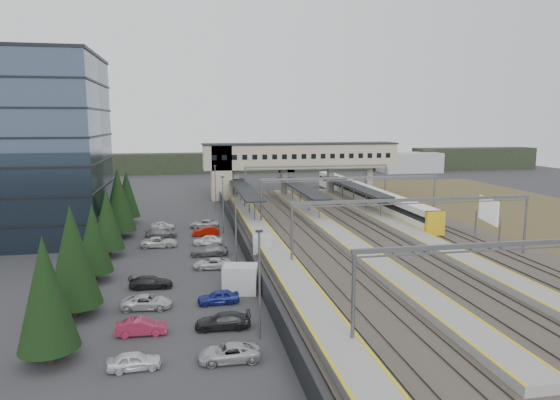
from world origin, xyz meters
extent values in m
plane|color=#2B2B2D|center=(0.00, 0.00, 0.00)|extent=(220.00, 220.00, 0.00)
cube|color=#38455A|center=(-36.00, 12.00, 12.00)|extent=(24.00, 18.00, 24.00)
cube|color=black|center=(-36.00, 12.00, 3.43)|extent=(24.30, 18.30, 0.25)
cube|color=black|center=(-36.00, 12.00, 6.86)|extent=(24.30, 18.30, 0.25)
cube|color=black|center=(-36.00, 12.00, 10.29)|extent=(24.30, 18.30, 0.25)
cube|color=black|center=(-36.00, 12.00, 13.71)|extent=(24.30, 18.30, 0.25)
cube|color=black|center=(-36.00, 12.00, 17.14)|extent=(24.30, 18.30, 0.25)
cube|color=black|center=(-36.00, 12.00, 20.57)|extent=(24.30, 18.30, 0.25)
cylinder|color=black|center=(-22.00, -26.00, 0.60)|extent=(0.44, 0.44, 1.20)
cone|color=black|center=(-22.00, -26.00, 4.75)|extent=(3.90, 3.90, 7.50)
cylinder|color=black|center=(-22.00, -18.00, 0.60)|extent=(0.44, 0.44, 1.20)
cone|color=black|center=(-22.00, -18.00, 5.10)|extent=(4.26, 4.26, 8.20)
cylinder|color=black|center=(-22.00, -9.00, 0.60)|extent=(0.44, 0.44, 1.20)
cone|color=black|center=(-22.00, -9.00, 4.40)|extent=(3.54, 3.54, 6.80)
cylinder|color=black|center=(-22.00, 0.00, 0.60)|extent=(0.44, 0.44, 1.20)
cone|color=black|center=(-22.00, 0.00, 4.50)|extent=(3.64, 3.64, 7.00)
cylinder|color=black|center=(-22.00, 10.00, 0.60)|extent=(0.44, 0.44, 1.20)
cone|color=black|center=(-22.00, 10.00, 5.25)|extent=(4.42, 4.42, 8.50)
cylinder|color=black|center=(-22.00, 20.00, 0.60)|extent=(0.44, 0.44, 1.20)
cone|color=black|center=(-22.00, 20.00, 4.60)|extent=(3.74, 3.74, 7.20)
imported|color=silver|center=(-16.50, -28.00, 0.57)|extent=(3.43, 1.54, 1.14)
imported|color=maroon|center=(-16.50, -22.70, 0.61)|extent=(3.72, 1.35, 1.22)
imported|color=#B4B4B8|center=(-16.50, -17.40, 0.58)|extent=(4.34, 2.28, 1.17)
imported|color=black|center=(-16.50, -12.10, 0.59)|extent=(4.10, 1.77, 1.17)
imported|color=#BABABA|center=(-16.50, 3.80, 0.63)|extent=(4.62, 2.33, 1.25)
imported|color=#54595C|center=(-16.50, 9.10, 0.61)|extent=(4.28, 1.88, 1.22)
imported|color=silver|center=(-16.50, 14.40, 0.58)|extent=(3.44, 1.49, 1.16)
imported|color=#A5A5A9|center=(-10.50, -28.00, 0.57)|extent=(4.13, 1.95, 1.14)
imported|color=black|center=(-10.50, -22.70, 0.61)|extent=(4.31, 1.94, 1.23)
imported|color=navy|center=(-10.50, -17.40, 0.61)|extent=(3.63, 1.56, 1.22)
imported|color=silver|center=(-10.50, -6.80, 0.56)|extent=(4.18, 2.23, 1.12)
imported|color=#58595E|center=(-10.50, -1.50, 0.64)|extent=(4.40, 1.80, 1.28)
imported|color=silver|center=(-10.50, 3.80, 0.64)|extent=(3.80, 1.67, 1.27)
imported|color=#820E03|center=(-10.50, 9.10, 0.62)|extent=(3.83, 1.59, 1.23)
imported|color=#A5A6A8|center=(-10.50, 14.40, 0.59)|extent=(4.43, 2.32, 1.19)
cylinder|color=slate|center=(-8.00, -25.00, 4.00)|extent=(0.16, 0.16, 8.00)
cube|color=black|center=(-8.00, -25.00, 8.00)|extent=(0.50, 0.25, 0.15)
cylinder|color=slate|center=(-8.00, -8.00, 4.00)|extent=(0.16, 0.16, 8.00)
cube|color=black|center=(-8.00, -8.00, 8.00)|extent=(0.50, 0.25, 0.15)
cylinder|color=slate|center=(-8.00, 10.00, 4.00)|extent=(0.16, 0.16, 8.00)
cube|color=black|center=(-8.00, 10.00, 8.00)|extent=(0.50, 0.25, 0.15)
cylinder|color=slate|center=(-8.00, 28.00, 4.00)|extent=(0.16, 0.16, 8.00)
cube|color=black|center=(-8.00, 28.00, 8.00)|extent=(0.50, 0.25, 0.15)
cube|color=#26282B|center=(-6.50, 5.00, 1.00)|extent=(0.08, 90.00, 2.00)
cube|color=#A3A7A9|center=(-8.32, -14.84, 1.29)|extent=(3.52, 2.89, 2.58)
cube|color=#A3A7A9|center=(-4.24, -1.46, 1.02)|extent=(2.42, 2.09, 2.03)
cube|color=#322E26|center=(12.00, 5.00, 0.10)|extent=(34.00, 90.00, 0.20)
cube|color=#59544C|center=(-0.72, 5.00, 0.28)|extent=(0.08, 90.00, 0.14)
cube|color=#59544C|center=(0.72, 5.00, 0.28)|extent=(0.08, 90.00, 0.14)
cube|color=#59544C|center=(3.28, 5.00, 0.28)|extent=(0.08, 90.00, 0.14)
cube|color=#59544C|center=(4.72, 5.00, 0.28)|extent=(0.08, 90.00, 0.14)
cube|color=#59544C|center=(9.28, 5.00, 0.28)|extent=(0.08, 90.00, 0.14)
cube|color=#59544C|center=(10.72, 5.00, 0.28)|extent=(0.08, 90.00, 0.14)
cube|color=#59544C|center=(13.28, 5.00, 0.28)|extent=(0.08, 90.00, 0.14)
cube|color=#59544C|center=(14.72, 5.00, 0.28)|extent=(0.08, 90.00, 0.14)
cube|color=#59544C|center=(19.28, 5.00, 0.28)|extent=(0.08, 90.00, 0.14)
cube|color=#59544C|center=(20.72, 5.00, 0.28)|extent=(0.08, 90.00, 0.14)
cube|color=#59544C|center=(23.28, 5.00, 0.28)|extent=(0.08, 90.00, 0.14)
cube|color=#59544C|center=(24.72, 5.00, 0.28)|extent=(0.08, 90.00, 0.14)
cube|color=gray|center=(-3.00, 5.00, 0.45)|extent=(3.20, 82.00, 0.90)
cube|color=gold|center=(-4.45, 5.00, 0.91)|extent=(0.25, 82.00, 0.02)
cube|color=gold|center=(-1.55, 5.00, 0.91)|extent=(0.25, 82.00, 0.02)
cube|color=gray|center=(7.00, 5.00, 0.45)|extent=(3.20, 82.00, 0.90)
cube|color=gold|center=(5.55, 5.00, 0.91)|extent=(0.25, 82.00, 0.02)
cube|color=gold|center=(8.45, 5.00, 0.91)|extent=(0.25, 82.00, 0.02)
cube|color=gray|center=(17.00, 5.00, 0.45)|extent=(3.20, 82.00, 0.90)
cube|color=gold|center=(15.55, 5.00, 0.91)|extent=(0.25, 82.00, 0.02)
cube|color=gold|center=(18.45, 5.00, 0.91)|extent=(0.25, 82.00, 0.02)
cube|color=black|center=(-3.00, 27.00, 4.00)|extent=(3.00, 30.00, 0.25)
cube|color=slate|center=(-3.00, 27.00, 3.85)|extent=(3.10, 30.00, 0.12)
cylinder|color=slate|center=(-3.00, 14.00, 2.40)|extent=(0.20, 0.20, 3.10)
cylinder|color=slate|center=(-3.00, 20.50, 2.40)|extent=(0.20, 0.20, 3.10)
cylinder|color=slate|center=(-3.00, 27.00, 2.40)|extent=(0.20, 0.20, 3.10)
cylinder|color=slate|center=(-3.00, 33.50, 2.40)|extent=(0.20, 0.20, 3.10)
cylinder|color=slate|center=(-3.00, 40.00, 2.40)|extent=(0.20, 0.20, 3.10)
cube|color=black|center=(7.00, 27.00, 4.00)|extent=(3.00, 30.00, 0.25)
cube|color=slate|center=(7.00, 27.00, 3.85)|extent=(3.10, 30.00, 0.12)
cylinder|color=slate|center=(7.00, 14.00, 2.40)|extent=(0.20, 0.20, 3.10)
cylinder|color=slate|center=(7.00, 20.50, 2.40)|extent=(0.20, 0.20, 3.10)
cylinder|color=slate|center=(7.00, 27.00, 2.40)|extent=(0.20, 0.20, 3.10)
cylinder|color=slate|center=(7.00, 33.50, 2.40)|extent=(0.20, 0.20, 3.10)
cylinder|color=slate|center=(7.00, 40.00, 2.40)|extent=(0.20, 0.20, 3.10)
cube|color=black|center=(17.00, 27.00, 4.00)|extent=(3.00, 30.00, 0.25)
cube|color=slate|center=(17.00, 27.00, 3.85)|extent=(3.10, 30.00, 0.12)
cylinder|color=slate|center=(17.00, 14.00, 2.40)|extent=(0.20, 0.20, 3.10)
cylinder|color=slate|center=(17.00, 20.50, 2.40)|extent=(0.20, 0.20, 3.10)
cylinder|color=slate|center=(17.00, 27.00, 2.40)|extent=(0.20, 0.20, 3.10)
cylinder|color=slate|center=(17.00, 33.50, 2.40)|extent=(0.20, 0.20, 3.10)
cylinder|color=slate|center=(17.00, 40.00, 2.40)|extent=(0.20, 0.20, 3.10)
cube|color=tan|center=(10.50, 42.00, 8.50)|extent=(40.00, 6.00, 5.00)
cube|color=black|center=(10.50, 42.00, 11.05)|extent=(40.40, 6.40, 0.30)
cube|color=tan|center=(-6.00, 42.00, 5.50)|extent=(4.00, 6.00, 11.00)
cube|color=black|center=(-7.50, 38.98, 8.60)|extent=(1.00, 0.06, 1.00)
cube|color=black|center=(-5.50, 38.98, 8.60)|extent=(1.00, 0.06, 1.00)
cube|color=black|center=(-3.50, 38.98, 8.60)|extent=(1.00, 0.06, 1.00)
cube|color=black|center=(-1.50, 38.98, 8.60)|extent=(1.00, 0.06, 1.00)
cube|color=black|center=(0.50, 38.98, 8.60)|extent=(1.00, 0.06, 1.00)
cube|color=black|center=(2.50, 38.98, 8.60)|extent=(1.00, 0.06, 1.00)
cube|color=black|center=(4.50, 38.98, 8.60)|extent=(1.00, 0.06, 1.00)
cube|color=black|center=(6.50, 38.98, 8.60)|extent=(1.00, 0.06, 1.00)
cube|color=black|center=(8.50, 38.98, 8.60)|extent=(1.00, 0.06, 1.00)
cube|color=black|center=(10.50, 38.98, 8.60)|extent=(1.00, 0.06, 1.00)
cube|color=black|center=(12.50, 38.98, 8.60)|extent=(1.00, 0.06, 1.00)
cube|color=black|center=(14.50, 38.98, 8.60)|extent=(1.00, 0.06, 1.00)
cube|color=black|center=(16.50, 38.98, 8.60)|extent=(1.00, 0.06, 1.00)
cube|color=black|center=(18.50, 38.98, 8.60)|extent=(1.00, 0.06, 1.00)
cube|color=black|center=(20.50, 38.98, 8.60)|extent=(1.00, 0.06, 1.00)
cube|color=black|center=(22.50, 38.98, 8.60)|extent=(1.00, 0.06, 1.00)
cube|color=black|center=(24.50, 38.98, 8.60)|extent=(1.00, 0.06, 1.00)
cube|color=black|center=(26.50, 38.98, 8.60)|extent=(1.00, 0.06, 1.00)
cube|color=black|center=(28.50, 38.98, 8.60)|extent=(1.00, 0.06, 1.00)
cube|color=gray|center=(-4.50, 42.00, 3.00)|extent=(1.20, 1.60, 6.00)
cube|color=gray|center=(-3.00, 42.00, 3.00)|extent=(1.20, 1.60, 6.00)
cube|color=gray|center=(7.00, 42.00, 3.00)|extent=(1.20, 1.60, 6.00)
cube|color=gray|center=(17.00, 42.00, 3.00)|extent=(1.20, 1.60, 6.00)
cube|color=gray|center=(25.50, 42.00, 3.00)|extent=(1.20, 1.60, 6.00)
cylinder|color=slate|center=(-2.00, -28.00, 3.50)|extent=(0.28, 0.28, 7.00)
cube|color=slate|center=(12.00, -28.00, 7.00)|extent=(28.40, 0.25, 0.35)
cube|color=slate|center=(12.00, -28.00, 6.60)|extent=(28.40, 0.12, 0.12)
cylinder|color=slate|center=(-2.00, -8.00, 3.50)|extent=(0.28, 0.28, 7.00)
cylinder|color=slate|center=(26.00, -8.00, 3.50)|extent=(0.28, 0.28, 7.00)
cube|color=slate|center=(12.00, -8.00, 7.00)|extent=(28.40, 0.25, 0.35)
cube|color=slate|center=(12.00, -8.00, 6.60)|extent=(28.40, 0.12, 0.12)
cylinder|color=slate|center=(-2.00, 14.00, 3.50)|extent=(0.28, 0.28, 7.00)
cylinder|color=slate|center=(26.00, 14.00, 3.50)|extent=(0.28, 0.28, 7.00)
cube|color=slate|center=(12.00, 14.00, 7.00)|extent=(28.40, 0.25, 0.35)
cube|color=slate|center=(12.00, 14.00, 6.60)|extent=(28.40, 0.12, 0.12)
cylinder|color=slate|center=(-2.00, 34.00, 3.50)|extent=(0.28, 0.28, 7.00)
cylinder|color=slate|center=(26.00, 34.00, 3.50)|extent=(0.28, 0.28, 7.00)
cube|color=slate|center=(12.00, 34.00, 7.00)|extent=(28.40, 0.25, 0.35)
cube|color=slate|center=(12.00, 34.00, 6.60)|extent=(28.40, 0.12, 0.12)
cube|color=white|center=(20.00, 11.12, 1.94)|extent=(2.59, 17.90, 3.33)
cube|color=black|center=(20.00, 11.12, 2.31)|extent=(2.65, 17.30, 0.83)
cube|color=slate|center=(20.00, 11.12, 0.51)|extent=(2.22, 16.50, 0.46)
cube|color=white|center=(20.00, 29.62, 1.94)|extent=(2.59, 17.90, 3.33)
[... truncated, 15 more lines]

